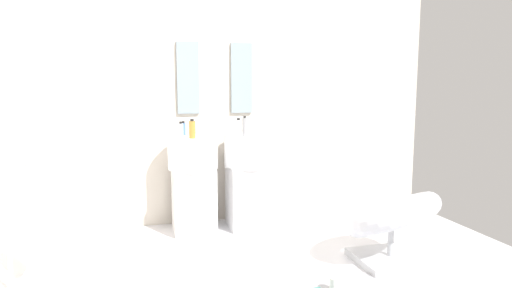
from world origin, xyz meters
The scene contains 14 objects.
ground_plane centered at (0.00, 0.00, -0.02)m, with size 4.80×3.60×0.04m, color silver.
rear_partition centered at (0.00, 1.65, 1.30)m, with size 4.80×0.10×2.60m, color beige.
pedestal_sink_left centered at (-0.28, 1.30, 0.51)m, with size 0.48×0.48×1.05m.
pedestal_sink_right centered at (0.28, 1.30, 0.51)m, with size 0.48×0.48×1.05m.
vanity_mirror_left centered at (-0.28, 1.58, 1.50)m, with size 0.22×0.03×0.72m, color #8C9EA8.
vanity_mirror_right centered at (0.28, 1.58, 1.50)m, with size 0.22×0.03×0.72m, color #8C9EA8.
lounge_chair centered at (1.16, 0.11, 0.35)m, with size 1.08×1.08×0.65m.
towel_rack centered at (-1.50, 0.32, 0.63)m, with size 0.37×0.22×0.95m.
coffee_mug centered at (0.50, -0.26, 0.06)m, with size 0.08×0.08×0.10m, color white.
soap_bottle_blue centered at (-0.35, 1.41, 1.01)m, with size 0.04×0.04×0.14m.
soap_bottle_white centered at (0.15, 1.19, 1.02)m, with size 0.05×0.05×0.17m.
soap_bottle_amber centered at (-0.30, 1.13, 1.03)m, with size 0.06×0.06×0.18m.
soap_bottle_grey centered at (0.21, 1.19, 1.03)m, with size 0.05×0.05×0.19m.
soap_bottle_clear centered at (-0.40, 1.18, 1.01)m, with size 0.05×0.05×0.15m.
Camera 1 is at (-0.78, -2.83, 1.42)m, focal length 30.30 mm.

